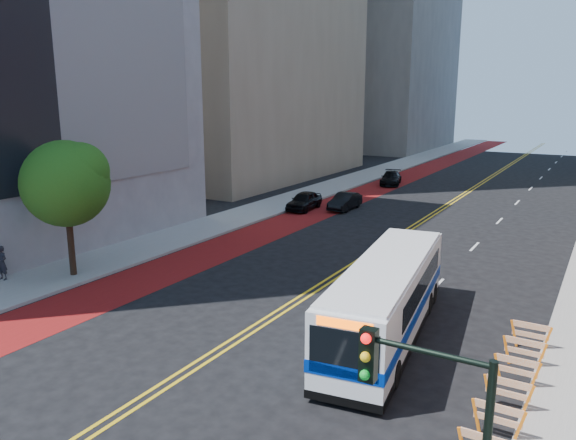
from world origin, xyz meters
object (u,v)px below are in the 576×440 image
(street_tree, at_px, (67,180))
(car_c, at_px, (391,178))
(traffic_signal, at_px, (430,429))
(car_a, at_px, (304,201))
(car_b, at_px, (345,201))
(pedestrian, at_px, (2,263))
(transit_bus, at_px, (388,298))

(street_tree, height_order, car_c, street_tree)
(street_tree, relative_size, traffic_signal, 1.32)
(car_a, bearing_deg, car_c, 79.06)
(car_b, distance_m, pedestrian, 25.33)
(traffic_signal, xyz_separation_m, pedestrian, (-23.01, 7.25, -2.73))
(transit_bus, xyz_separation_m, pedestrian, (-18.35, -3.53, -0.58))
(transit_bus, bearing_deg, car_b, 110.84)
(car_a, bearing_deg, street_tree, -100.15)
(transit_bus, bearing_deg, car_a, 118.62)
(street_tree, height_order, car_b, street_tree)
(pedestrian, bearing_deg, car_c, 74.82)
(street_tree, relative_size, car_c, 1.47)
(traffic_signal, height_order, car_a, traffic_signal)
(transit_bus, bearing_deg, traffic_signal, -74.24)
(car_a, xyz_separation_m, car_b, (2.76, 1.65, -0.06))
(car_b, bearing_deg, car_a, -150.01)
(transit_bus, height_order, car_b, transit_bus)
(traffic_signal, relative_size, car_b, 1.28)
(traffic_signal, distance_m, transit_bus, 11.94)
(car_b, bearing_deg, pedestrian, -107.08)
(traffic_signal, xyz_separation_m, car_a, (-18.71, 29.92, -3.01))
(car_a, bearing_deg, traffic_signal, -62.68)
(pedestrian, bearing_deg, car_a, 73.04)
(traffic_signal, relative_size, transit_bus, 0.45)
(traffic_signal, relative_size, car_c, 1.11)
(car_a, bearing_deg, pedestrian, -105.44)
(car_b, bearing_deg, street_tree, -102.95)
(street_tree, xyz_separation_m, car_b, (4.70, 22.02, -4.26))
(transit_bus, xyz_separation_m, car_b, (-11.29, 20.80, -0.91))
(traffic_signal, height_order, car_c, traffic_signal)
(street_tree, bearing_deg, pedestrian, -135.70)
(street_tree, bearing_deg, car_b, 77.94)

